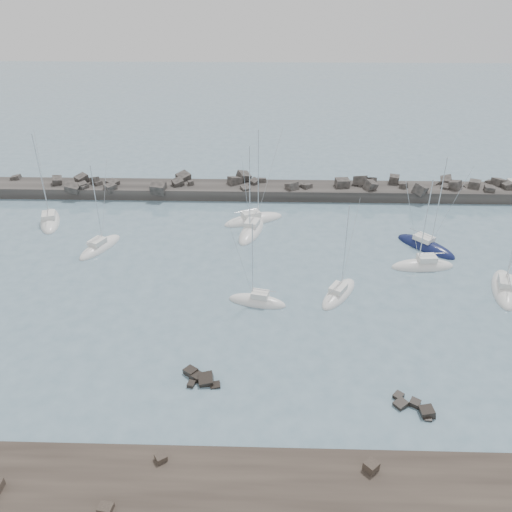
{
  "coord_description": "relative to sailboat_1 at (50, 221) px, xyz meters",
  "views": [
    {
      "loc": [
        1.59,
        -43.28,
        32.81
      ],
      "look_at": [
        0.04,
        12.0,
        2.22
      ],
      "focal_mm": 35.0,
      "sensor_mm": 36.0,
      "label": 1
    }
  ],
  "objects": [
    {
      "name": "breakwater",
      "position": [
        25.54,
        12.04,
        0.19
      ],
      "size": [
        115.0,
        7.93,
        5.08
      ],
      "color": "#2D2B28",
      "rests_on": "ground"
    },
    {
      "name": "sailboat_4",
      "position": [
        31.51,
        1.26,
        -0.01
      ],
      "size": [
        10.08,
        6.88,
        15.23
      ],
      "color": "white",
      "rests_on": "ground"
    },
    {
      "name": "ground",
      "position": [
        32.29,
        -25.97,
        -0.14
      ],
      "size": [
        400.0,
        400.0,
        0.0
      ],
      "primitive_type": "plane",
      "color": "slate",
      "rests_on": "ground"
    },
    {
      "name": "sailboat_8",
      "position": [
        55.92,
        -6.83,
        -0.01
      ],
      "size": [
        8.1,
        8.67,
        14.26
      ],
      "color": "#0F163F",
      "rests_on": "ground"
    },
    {
      "name": "sailboat_1",
      "position": [
        0.0,
        0.0,
        0.0
      ],
      "size": [
        5.85,
        9.71,
        14.65
      ],
      "color": "white",
      "rests_on": "ground"
    },
    {
      "name": "sailboat_3",
      "position": [
        10.36,
        -8.34,
        -0.01
      ],
      "size": [
        5.44,
        8.42,
        12.79
      ],
      "color": "white",
      "rests_on": "ground"
    },
    {
      "name": "rock_cluster_near",
      "position": [
        27.71,
        -34.1,
        -0.08
      ],
      "size": [
        3.86,
        2.85,
        1.49
      ],
      "color": "black",
      "rests_on": "ground"
    },
    {
      "name": "sailboat_10",
      "position": [
        62.49,
        -17.71,
        0.01
      ],
      "size": [
        5.49,
        9.74,
        14.77
      ],
      "color": "white",
      "rests_on": "ground"
    },
    {
      "name": "sailboat_9",
      "position": [
        54.06,
        -12.37,
        0.01
      ],
      "size": [
        8.42,
        3.23,
        13.14
      ],
      "color": "white",
      "rests_on": "ground"
    },
    {
      "name": "sailboat_5",
      "position": [
        32.68,
        -21.2,
        0.0
      ],
      "size": [
        7.15,
        3.62,
        11.05
      ],
      "color": "white",
      "rests_on": "ground"
    },
    {
      "name": "sailboat_6",
      "position": [
        31.33,
        -2.7,
        0.0
      ],
      "size": [
        4.98,
        9.5,
        14.39
      ],
      "color": "white",
      "rests_on": "ground"
    },
    {
      "name": "rock_cluster_far",
      "position": [
        46.97,
        -37.24,
        -0.08
      ],
      "size": [
        3.51,
        3.43,
        1.36
      ],
      "color": "black",
      "rests_on": "ground"
    },
    {
      "name": "sailboat_7",
      "position": [
        42.33,
        -19.27,
        -0.01
      ],
      "size": [
        6.05,
        7.84,
        12.2
      ],
      "color": "white",
      "rests_on": "ground"
    }
  ]
}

